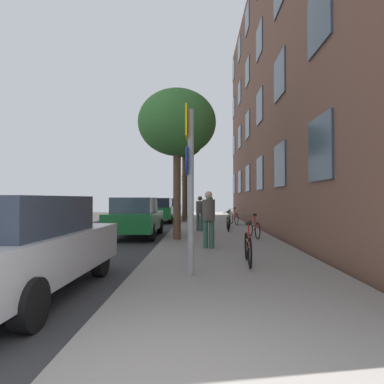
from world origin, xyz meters
name	(u,v)px	position (x,y,z in m)	size (l,w,h in m)	color
ground_plane	(147,229)	(-2.40, 15.00, 0.00)	(41.80, 41.80, 0.00)	#332D28
road_asphalt	(107,229)	(-4.50, 15.00, 0.01)	(7.00, 38.00, 0.01)	#2D2D30
sidewalk	(214,228)	(1.10, 15.00, 0.06)	(4.20, 38.00, 0.12)	gray
building_facade	(265,86)	(3.69, 14.50, 7.32)	(0.56, 27.00, 14.61)	brown
sign_post	(189,176)	(0.15, 4.11, 2.03)	(0.16, 0.60, 3.25)	gray
traffic_light	(185,188)	(-0.69, 21.81, 2.37)	(0.43, 0.24, 3.27)	black
tree_near	(177,124)	(-0.47, 9.66, 4.32)	(2.84, 2.84, 5.44)	brown
tree_far	(184,143)	(-0.63, 19.12, 5.24)	(2.44, 2.44, 6.25)	#4C3823
bicycle_0	(248,248)	(1.43, 5.15, 0.49)	(0.42, 1.61, 0.95)	black
bicycle_1	(254,228)	(2.38, 10.14, 0.47)	(0.42, 1.58, 0.91)	black
bicycle_2	(228,223)	(1.65, 12.81, 0.47)	(0.42, 1.70, 0.90)	black
bicycle_3	(229,221)	(1.88, 14.62, 0.47)	(0.42, 1.58, 0.89)	black
bicycle_4	(234,218)	(2.28, 16.30, 0.50)	(0.46, 1.73, 0.97)	black
pedestrian_0	(209,216)	(0.62, 7.53, 1.08)	(0.53, 0.53, 1.69)	#33594C
pedestrian_1	(200,211)	(0.37, 12.67, 1.03)	(0.45, 0.45, 1.59)	#33594C
pedestrian_2	(210,206)	(0.98, 18.38, 1.16)	(0.50, 0.50, 1.81)	olive
car_0	(23,245)	(-2.49, 2.94, 0.84)	(1.92, 4.41, 1.62)	#B7B7BC
car_1	(136,217)	(-2.28, 11.27, 0.84)	(1.89, 4.41, 1.62)	#19662D
car_2	(159,210)	(-2.32, 19.61, 0.84)	(1.90, 4.05, 1.62)	#19662D
car_3	(169,207)	(-2.41, 27.95, 0.84)	(2.02, 4.01, 1.62)	navy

